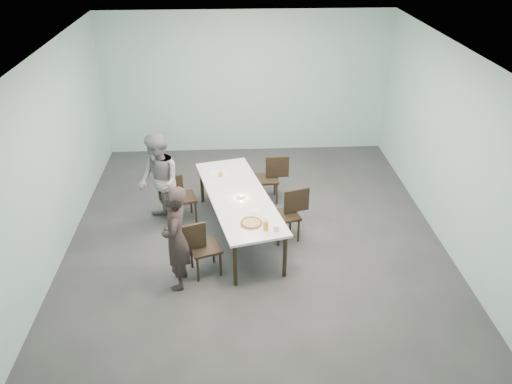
{
  "coord_description": "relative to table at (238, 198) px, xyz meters",
  "views": [
    {
      "loc": [
        -0.36,
        -6.73,
        4.69
      ],
      "look_at": [
        0.0,
        -0.24,
        1.0
      ],
      "focal_mm": 35.0,
      "sensor_mm": 36.0,
      "label": 1
    }
  ],
  "objects": [
    {
      "name": "diner_near",
      "position": [
        -0.88,
        -1.2,
        0.09
      ],
      "size": [
        0.4,
        0.59,
        1.57
      ],
      "primitive_type": "imported",
      "rotation": [
        0.0,
        0.0,
        -1.62
      ],
      "color": "black",
      "rests_on": "ground"
    },
    {
      "name": "beer_glass",
      "position": [
        0.37,
        -1.0,
        0.13
      ],
      "size": [
        0.08,
        0.08,
        0.15
      ],
      "primitive_type": "cylinder",
      "color": "gold",
      "rests_on": "table"
    },
    {
      "name": "chair_near_right",
      "position": [
        0.82,
        -0.11,
        -0.19
      ],
      "size": [
        0.65,
        0.52,
        0.87
      ],
      "rotation": [
        0.0,
        0.0,
        3.42
      ],
      "color": "black",
      "rests_on": "ground"
    },
    {
      "name": "water_tumbler",
      "position": [
        0.51,
        -1.03,
        0.1
      ],
      "size": [
        0.08,
        0.08,
        0.09
      ],
      "primitive_type": "cylinder",
      "color": "silver",
      "rests_on": "table"
    },
    {
      "name": "tealight",
      "position": [
        0.04,
        -0.08,
        0.08
      ],
      "size": [
        0.06,
        0.06,
        0.05
      ],
      "color": "silver",
      "rests_on": "table"
    },
    {
      "name": "diner_far",
      "position": [
        -1.29,
        0.38,
        0.13
      ],
      "size": [
        0.9,
        0.99,
        1.64
      ],
      "primitive_type": "imported",
      "rotation": [
        0.0,
        0.0,
        -1.13
      ],
      "color": "gray",
      "rests_on": "ground"
    },
    {
      "name": "ground",
      "position": [
        0.26,
        -0.11,
        -0.69
      ],
      "size": [
        7.0,
        7.0,
        0.0
      ],
      "primitive_type": "plane",
      "color": "#333335",
      "rests_on": "ground"
    },
    {
      "name": "room_shell",
      "position": [
        0.26,
        -0.11,
        1.33
      ],
      "size": [
        6.02,
        7.02,
        3.01
      ],
      "color": "#A2CCC6",
      "rests_on": "ground"
    },
    {
      "name": "menu",
      "position": [
        -0.32,
        0.76,
        0.06
      ],
      "size": [
        0.34,
        0.28,
        0.01
      ],
      "primitive_type": "cube",
      "rotation": [
        0.0,
        0.0,
        0.23
      ],
      "color": "silver",
      "rests_on": "table"
    },
    {
      "name": "side_plate",
      "position": [
        0.23,
        -0.48,
        0.06
      ],
      "size": [
        0.18,
        0.18,
        0.01
      ],
      "primitive_type": "cylinder",
      "color": "white",
      "rests_on": "table"
    },
    {
      "name": "table",
      "position": [
        0.0,
        0.0,
        0.0
      ],
      "size": [
        1.47,
        2.74,
        0.75
      ],
      "rotation": [
        0.0,
        0.0,
        0.23
      ],
      "color": "white",
      "rests_on": "ground"
    },
    {
      "name": "chair_far_left",
      "position": [
        -1.01,
        0.5,
        -0.19
      ],
      "size": [
        0.65,
        0.53,
        0.87
      ],
      "rotation": [
        0.0,
        0.0,
        0.3
      ],
      "color": "black",
      "rests_on": "ground"
    },
    {
      "name": "amber_tumbler",
      "position": [
        -0.28,
        0.66,
        0.1
      ],
      "size": [
        0.07,
        0.07,
        0.08
      ],
      "primitive_type": "cylinder",
      "color": "gold",
      "rests_on": "table"
    },
    {
      "name": "chair_near_left",
      "position": [
        -0.58,
        -0.97,
        -0.19
      ],
      "size": [
        0.65,
        0.53,
        0.87
      ],
      "rotation": [
        0.0,
        0.0,
        0.33
      ],
      "color": "black",
      "rests_on": "ground"
    },
    {
      "name": "pizza",
      "position": [
        0.17,
        -0.84,
        0.08
      ],
      "size": [
        0.34,
        0.34,
        0.04
      ],
      "color": "white",
      "rests_on": "table"
    },
    {
      "name": "chair_far_right",
      "position": [
        0.62,
        1.12,
        -0.19
      ],
      "size": [
        0.61,
        0.43,
        0.87
      ],
      "rotation": [
        0.0,
        0.0,
        3.16
      ],
      "color": "black",
      "rests_on": "ground"
    }
  ]
}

